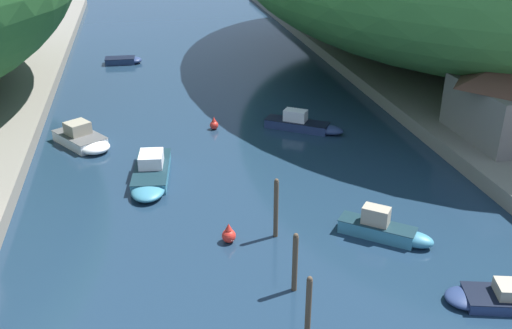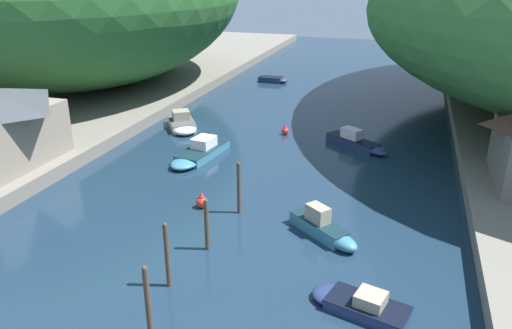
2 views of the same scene
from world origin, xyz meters
name	(u,v)px [view 1 (image 1 of 2)]	position (x,y,z in m)	size (l,w,h in m)	color
water_surface	(233,146)	(0.00, 30.00, 0.00)	(130.00, 130.00, 0.00)	#192D42
right_bank_cottage	(510,96)	(17.24, 25.77, 3.77)	(5.83, 7.46, 5.40)	slate
boat_far_upstream	(83,139)	(-9.79, 32.13, 0.48)	(4.35, 5.16, 1.54)	white
boat_near_quay	(151,174)	(-5.56, 26.00, 0.44)	(2.73, 6.60, 1.41)	teal
boat_navy_launch	(125,60)	(-7.12, 52.86, 0.31)	(3.65, 1.76, 0.63)	navy
boat_far_right_bank	(386,230)	(5.47, 17.26, 0.49)	(4.32, 3.73, 1.60)	teal
boat_mid_channel	(496,297)	(7.89, 11.68, 0.32)	(4.42, 2.61, 1.01)	navy
boat_open_rowboat	(304,124)	(5.54, 31.85, 0.44)	(5.48, 4.29, 1.43)	navy
mooring_post_second	(308,313)	(-0.44, 10.84, 1.62)	(0.22, 0.22, 3.23)	#4C3D2D
mooring_post_middle	(295,262)	(0.01, 14.26, 1.42)	(0.24, 0.24, 2.83)	#4C3D2D
mooring_post_fourth	(276,208)	(0.22, 18.56, 1.60)	(0.23, 0.23, 3.19)	#4C3D2D
channel_buoy_near	(229,235)	(-2.13, 18.52, 0.40)	(0.69, 0.69, 1.03)	red
channel_buoy_far	(214,124)	(-0.78, 33.38, 0.36)	(0.62, 0.62, 0.93)	red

